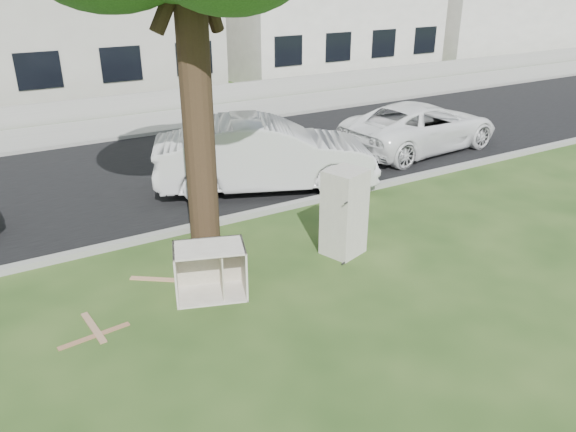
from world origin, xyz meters
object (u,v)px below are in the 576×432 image
fridge (344,212)px  car_right (421,126)px  car_center (265,154)px  cabinet (210,271)px

fridge → car_right: 6.90m
car_center → cabinet: bearing=162.9°
car_center → car_right: car_center is taller
cabinet → car_right: (8.18, 4.22, 0.24)m
fridge → cabinet: fridge is taller
car_right → cabinet: bearing=112.6°
cabinet → car_right: bearing=46.2°
cabinet → car_right: car_right is taller
fridge → car_center: (0.35, 3.58, 0.04)m
cabinet → car_center: 4.77m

